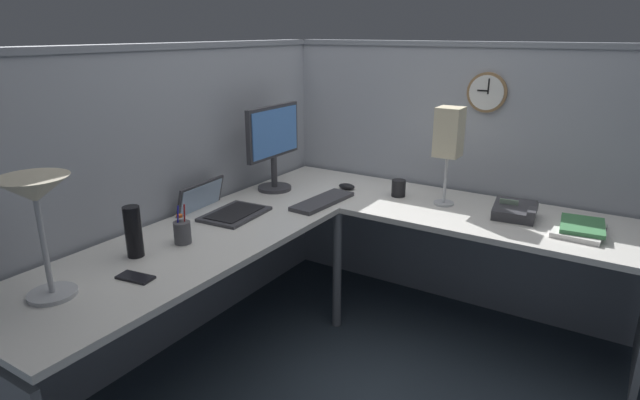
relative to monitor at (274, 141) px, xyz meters
name	(u,v)px	position (x,y,z in m)	size (l,w,h in m)	color
ground_plane	(347,346)	(-0.23, -0.64, -1.02)	(6.80, 6.80, 0.00)	#2D3842
cubicle_wall_back	(171,199)	(-0.60, 0.23, -0.23)	(2.57, 0.12, 1.58)	#999EA8
cubicle_wall_right	(458,177)	(0.64, -0.90, -0.23)	(0.12, 2.37, 1.58)	#999EA8
desk	(343,251)	(-0.38, -0.69, -0.39)	(2.35, 2.15, 0.73)	silver
monitor	(274,141)	(0.00, 0.00, 0.00)	(0.46, 0.20, 0.50)	#38383D
laptop	(220,208)	(-0.49, -0.01, -0.27)	(0.37, 0.41, 0.22)	#38383D
keyboard	(323,201)	(-0.07, -0.38, -0.28)	(0.43, 0.14, 0.02)	#38383D
computer_mouse	(347,186)	(0.24, -0.36, -0.28)	(0.06, 0.10, 0.03)	black
desk_lamp_dome	(36,200)	(-1.48, -0.11, 0.07)	(0.24, 0.24, 0.44)	#B7BABF
pen_cup	(182,232)	(-0.88, -0.15, -0.24)	(0.08, 0.08, 0.18)	#4C4C51
cell_phone	(135,277)	(-1.23, -0.25, -0.29)	(0.07, 0.14, 0.01)	black
thermos_flask	(133,232)	(-1.09, -0.08, -0.18)	(0.07, 0.07, 0.22)	black
office_phone	(516,212)	(0.25, -1.33, -0.26)	(0.21, 0.22, 0.11)	#38383D
book_stack	(580,228)	(0.21, -1.64, -0.27)	(0.30, 0.23, 0.04)	silver
desk_lamp_paper	(449,135)	(0.27, -0.95, 0.09)	(0.13, 0.13, 0.53)	#B7BABF
coffee_mug	(399,188)	(0.28, -0.68, -0.25)	(0.08, 0.08, 0.10)	black
wall_clock	(487,92)	(0.59, -1.04, 0.29)	(0.04, 0.22, 0.22)	olive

